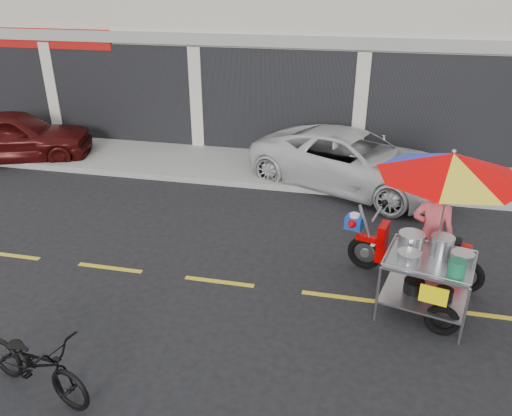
% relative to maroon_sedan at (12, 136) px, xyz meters
% --- Properties ---
extents(ground, '(90.00, 90.00, 0.00)m').
position_rel_maroon_sedan_xyz_m(ground, '(9.13, -4.54, -0.70)').
color(ground, black).
extents(sidewalk, '(45.00, 3.00, 0.15)m').
position_rel_maroon_sedan_xyz_m(sidewalk, '(9.13, 0.96, -0.62)').
color(sidewalk, gray).
rests_on(sidewalk, ground).
extents(centerline, '(42.00, 0.10, 0.01)m').
position_rel_maroon_sedan_xyz_m(centerline, '(9.13, -4.54, -0.70)').
color(centerline, gold).
rests_on(centerline, ground).
extents(maroon_sedan, '(4.42, 2.97, 1.40)m').
position_rel_maroon_sedan_xyz_m(maroon_sedan, '(0.00, 0.00, 0.00)').
color(maroon_sedan, '#3F0A09').
rests_on(maroon_sedan, ground).
extents(white_pickup, '(5.33, 3.93, 1.35)m').
position_rel_maroon_sedan_xyz_m(white_pickup, '(9.08, 0.07, -0.03)').
color(white_pickup, silver).
rests_on(white_pickup, ground).
extents(near_bicycle, '(1.81, 1.04, 0.90)m').
position_rel_maroon_sedan_xyz_m(near_bicycle, '(5.65, -7.33, -0.25)').
color(near_bicycle, black).
rests_on(near_bicycle, ground).
extents(food_vendor_rig, '(2.58, 2.50, 2.61)m').
position_rel_maroon_sedan_xyz_m(food_vendor_rig, '(10.44, -4.33, 0.94)').
color(food_vendor_rig, black).
rests_on(food_vendor_rig, ground).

